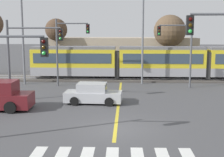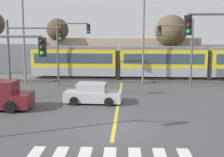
# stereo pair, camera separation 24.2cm
# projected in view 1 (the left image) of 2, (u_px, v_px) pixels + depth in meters

# --- Properties ---
(ground_plane) EXTENTS (200.00, 200.00, 0.00)m
(ground_plane) POSITION_uv_depth(u_px,v_px,m) (116.00, 129.00, 17.20)
(ground_plane) COLOR #474749
(track_bed) EXTENTS (120.00, 4.00, 0.18)m
(track_bed) POSITION_uv_depth(u_px,v_px,m) (121.00, 79.00, 34.13)
(track_bed) COLOR #4C4742
(track_bed) RESTS_ON ground
(rail_near) EXTENTS (120.00, 0.08, 0.10)m
(rail_near) POSITION_uv_depth(u_px,v_px,m) (121.00, 79.00, 33.39)
(rail_near) COLOR #939399
(rail_near) RESTS_ON track_bed
(rail_far) EXTENTS (120.00, 0.08, 0.10)m
(rail_far) POSITION_uv_depth(u_px,v_px,m) (121.00, 77.00, 34.82)
(rail_far) COLOR #939399
(rail_far) RESTS_ON track_bed
(light_rail_tram) EXTENTS (28.00, 2.64, 3.43)m
(light_rail_tram) POSITION_uv_depth(u_px,v_px,m) (161.00, 61.00, 33.61)
(light_rail_tram) COLOR #9E9EA3
(light_rail_tram) RESTS_ON track_bed
(lane_centre_line) EXTENTS (0.20, 17.31, 0.01)m
(lane_centre_line) POSITION_uv_depth(u_px,v_px,m) (119.00, 102.00, 23.63)
(lane_centre_line) COLOR gold
(lane_centre_line) RESTS_ON ground
(sedan_crossing) EXTENTS (4.27, 2.05, 1.52)m
(sedan_crossing) POSITION_uv_depth(u_px,v_px,m) (93.00, 94.00, 23.11)
(sedan_crossing) COLOR #B7BABF
(sedan_crossing) RESTS_ON ground
(traffic_light_mid_left) EXTENTS (4.25, 0.38, 6.14)m
(traffic_light_mid_left) POSITION_uv_depth(u_px,v_px,m) (27.00, 49.00, 23.30)
(traffic_light_mid_left) COLOR #515459
(traffic_light_mid_left) RESTS_ON ground
(traffic_light_far_right) EXTENTS (3.25, 0.38, 6.38)m
(traffic_light_far_right) POSITION_uv_depth(u_px,v_px,m) (180.00, 44.00, 28.81)
(traffic_light_far_right) COLOR #515459
(traffic_light_far_right) RESTS_ON ground
(traffic_light_far_left) EXTENTS (3.25, 0.38, 6.41)m
(traffic_light_far_left) POSITION_uv_depth(u_px,v_px,m) (67.00, 43.00, 29.73)
(traffic_light_far_left) COLOR #515459
(traffic_light_far_left) RESTS_ON ground
(traffic_light_near_left) EXTENTS (3.75, 0.38, 5.60)m
(traffic_light_near_left) POSITION_uv_depth(u_px,v_px,m) (0.00, 66.00, 14.83)
(traffic_light_near_left) COLOR #515459
(traffic_light_near_left) RESTS_ON ground
(street_lamp_west) EXTENTS (2.26, 0.28, 9.08)m
(street_lamp_west) POSITION_uv_depth(u_px,v_px,m) (25.00, 33.00, 30.55)
(street_lamp_west) COLOR slate
(street_lamp_west) RESTS_ON ground
(street_lamp_centre) EXTENTS (2.13, 0.28, 9.08)m
(street_lamp_centre) POSITION_uv_depth(u_px,v_px,m) (145.00, 33.00, 30.67)
(street_lamp_centre) COLOR slate
(street_lamp_centre) RESTS_ON ground
(bare_tree_west) EXTENTS (2.80, 2.80, 6.82)m
(bare_tree_west) POSITION_uv_depth(u_px,v_px,m) (56.00, 30.00, 39.54)
(bare_tree_west) COLOR brown
(bare_tree_west) RESTS_ON ground
(bare_tree_east) EXTENTS (4.00, 4.00, 7.25)m
(bare_tree_east) POSITION_uv_depth(u_px,v_px,m) (170.00, 31.00, 38.79)
(bare_tree_east) COLOR brown
(bare_tree_east) RESTS_ON ground
(building_backdrop_far) EXTENTS (20.29, 6.00, 4.35)m
(building_backdrop_far) POSITION_uv_depth(u_px,v_px,m) (120.00, 53.00, 42.95)
(building_backdrop_far) COLOR tan
(building_backdrop_far) RESTS_ON ground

